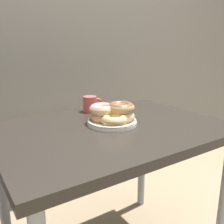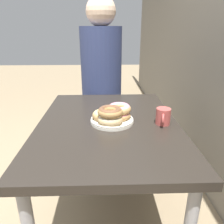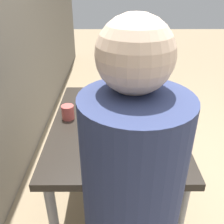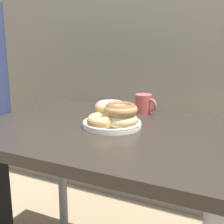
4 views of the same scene
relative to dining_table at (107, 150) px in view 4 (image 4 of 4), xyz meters
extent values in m
cube|color=slate|center=(0.00, 0.82, 0.62)|extent=(8.00, 0.05, 2.60)
cube|color=#28231E|center=(0.00, 0.00, 0.07)|extent=(1.04, 0.76, 0.04)
cylinder|color=#99999E|center=(-0.46, 0.32, -0.31)|extent=(0.05, 0.05, 0.74)
cylinder|color=silver|center=(0.01, 0.02, 0.10)|extent=(0.23, 0.23, 0.01)
torus|color=silver|center=(0.01, 0.02, 0.11)|extent=(0.23, 0.23, 0.01)
torus|color=#D6B27A|center=(0.05, 0.01, 0.13)|extent=(0.14, 0.14, 0.04)
torus|color=silver|center=(0.05, 0.01, 0.14)|extent=(0.13, 0.13, 0.03)
torus|color=#B2844C|center=(-0.01, 0.06, 0.12)|extent=(0.18, 0.18, 0.03)
torus|color=pink|center=(-0.01, 0.06, 0.13)|extent=(0.17, 0.17, 0.03)
torus|color=tan|center=(-0.01, -0.03, 0.13)|extent=(0.16, 0.16, 0.04)
torus|color=#E0D17F|center=(-0.01, -0.03, 0.13)|extent=(0.15, 0.15, 0.03)
torus|color=#B2844C|center=(0.05, 0.01, 0.17)|extent=(0.16, 0.16, 0.04)
torus|color=brown|center=(0.05, 0.01, 0.18)|extent=(0.15, 0.15, 0.03)
torus|color=tan|center=(-0.02, 0.06, 0.16)|extent=(0.18, 0.18, 0.04)
torus|color=pink|center=(-0.02, 0.06, 0.17)|extent=(0.17, 0.17, 0.03)
cylinder|color=#B74C47|center=(0.04, 0.29, 0.14)|extent=(0.08, 0.08, 0.09)
cylinder|color=#382114|center=(0.04, 0.29, 0.17)|extent=(0.06, 0.06, 0.00)
torus|color=#B74C47|center=(0.08, 0.28, 0.14)|extent=(0.06, 0.03, 0.06)
camera|label=1|loc=(-0.61, -0.92, 0.45)|focal=40.00mm
camera|label=2|loc=(1.10, -0.02, 0.57)|focal=35.00mm
camera|label=3|loc=(-1.30, 0.03, 0.88)|focal=40.00mm
camera|label=4|loc=(0.54, -1.05, 0.45)|focal=50.00mm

